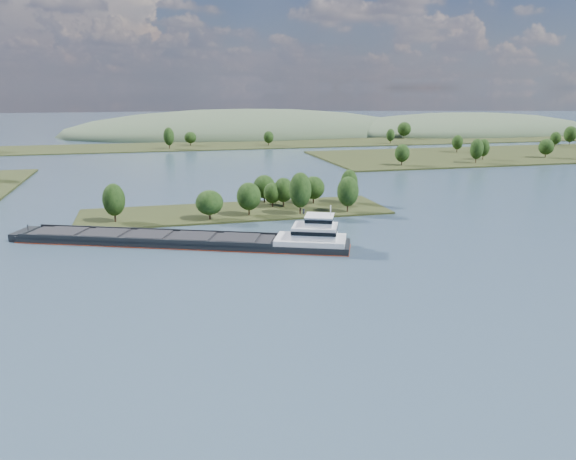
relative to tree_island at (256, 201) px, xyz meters
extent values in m
plane|color=#334659|center=(-6.42, -58.45, -3.83)|extent=(1800.00, 1800.00, 0.00)
cube|color=black|center=(-6.42, 1.55, -3.83)|extent=(100.00, 30.00, 1.20)
cylinder|color=black|center=(12.83, -8.54, -1.02)|extent=(0.50, 0.50, 4.42)
ellipsoid|color=black|center=(12.83, -8.54, 4.60)|extent=(7.18, 7.18, 11.37)
cylinder|color=black|center=(5.52, 12.48, -1.62)|extent=(0.50, 0.50, 3.20)
ellipsoid|color=black|center=(5.52, 12.48, 2.45)|extent=(7.79, 7.79, 8.23)
cylinder|color=black|center=(-3.34, -6.06, -1.51)|extent=(0.50, 0.50, 3.43)
ellipsoid|color=black|center=(-3.34, -6.06, 2.86)|extent=(7.83, 7.83, 8.83)
cylinder|color=black|center=(6.65, 4.37, -1.86)|extent=(0.50, 0.50, 2.74)
ellipsoid|color=black|center=(6.65, 4.37, 1.63)|extent=(6.10, 6.10, 7.04)
cylinder|color=black|center=(-16.09, -8.84, -1.74)|extent=(0.50, 0.50, 2.97)
ellipsoid|color=black|center=(-16.09, -8.84, 2.03)|extent=(8.56, 8.56, 7.63)
cylinder|color=black|center=(-44.18, -5.22, -1.30)|extent=(0.50, 0.50, 3.84)
ellipsoid|color=black|center=(-44.18, -5.22, 3.58)|extent=(6.71, 6.71, 9.88)
cylinder|color=black|center=(10.38, 4.06, -1.60)|extent=(0.50, 0.50, 3.26)
ellipsoid|color=black|center=(10.38, 4.06, 2.54)|extent=(6.79, 6.79, 8.37)
cylinder|color=black|center=(34.35, 5.19, -1.31)|extent=(0.50, 0.50, 3.84)
ellipsoid|color=black|center=(34.35, 5.19, 3.57)|extent=(6.12, 6.12, 9.87)
cylinder|color=black|center=(28.70, -8.98, -1.32)|extent=(0.50, 0.50, 3.81)
ellipsoid|color=black|center=(28.70, -8.98, 3.52)|extent=(7.05, 7.05, 9.79)
cylinder|color=black|center=(21.87, 6.96, -1.66)|extent=(0.50, 0.50, 3.13)
ellipsoid|color=black|center=(21.87, 6.96, 2.32)|extent=(7.86, 7.86, 8.05)
cube|color=black|center=(223.58, 121.55, -3.83)|extent=(320.00, 90.00, 1.60)
cylinder|color=black|center=(94.64, 89.66, -1.23)|extent=(0.50, 0.50, 3.58)
ellipsoid|color=black|center=(94.64, 89.66, 3.32)|extent=(7.75, 7.75, 9.21)
cylinder|color=black|center=(254.88, 158.03, -0.84)|extent=(0.50, 0.50, 4.38)
ellipsoid|color=black|center=(254.88, 158.03, 4.73)|extent=(8.78, 8.78, 11.26)
cylinder|color=black|center=(189.26, 99.62, -1.26)|extent=(0.50, 0.50, 3.54)
ellipsoid|color=black|center=(189.26, 99.62, 3.24)|extent=(8.54, 8.54, 9.09)
cylinder|color=black|center=(137.33, 88.69, -0.92)|extent=(0.50, 0.50, 4.22)
ellipsoid|color=black|center=(137.33, 88.69, 4.45)|extent=(7.17, 7.17, 10.85)
cylinder|color=black|center=(149.37, 100.71, -1.14)|extent=(0.50, 0.50, 3.78)
ellipsoid|color=black|center=(149.37, 100.71, 3.67)|extent=(6.62, 6.62, 9.72)
cylinder|color=black|center=(154.83, 137.55, -1.27)|extent=(0.50, 0.50, 3.51)
ellipsoid|color=black|center=(154.83, 137.55, 3.20)|extent=(6.79, 6.79, 9.04)
cylinder|color=black|center=(237.32, 151.07, -1.35)|extent=(0.50, 0.50, 3.35)
ellipsoid|color=black|center=(237.32, 151.07, 2.90)|extent=(7.10, 7.10, 8.61)
cube|color=black|center=(-6.42, 221.55, -3.83)|extent=(900.00, 60.00, 1.20)
cylinder|color=black|center=(138.57, 201.57, -1.48)|extent=(0.50, 0.50, 3.49)
ellipsoid|color=black|center=(138.57, 201.57, 2.96)|extent=(6.05, 6.05, 8.98)
cylinder|color=black|center=(-3.05, 223.78, -1.66)|extent=(0.50, 0.50, 3.13)
ellipsoid|color=black|center=(-3.05, 223.78, 2.31)|extent=(8.49, 8.49, 8.04)
cylinder|color=black|center=(165.92, 236.29, -1.07)|extent=(0.50, 0.50, 4.31)
ellipsoid|color=black|center=(165.92, 236.29, 4.42)|extent=(10.78, 10.78, 11.09)
cylinder|color=black|center=(50.19, 210.43, -1.59)|extent=(0.50, 0.50, 3.27)
ellipsoid|color=black|center=(50.19, 210.43, 2.57)|extent=(7.18, 7.18, 8.42)
cylinder|color=black|center=(-18.61, 204.53, -0.91)|extent=(0.50, 0.50, 4.63)
ellipsoid|color=black|center=(-18.61, 204.53, 4.99)|extent=(7.07, 7.07, 11.92)
ellipsoid|color=#3C4E35|center=(253.58, 291.55, -3.83)|extent=(260.00, 140.00, 36.00)
ellipsoid|color=#3C4E35|center=(53.58, 321.55, -3.83)|extent=(320.00, 160.00, 44.00)
cube|color=black|center=(-26.31, -33.02, -3.28)|extent=(85.55, 43.66, 2.42)
cube|color=maroon|center=(-26.31, -33.02, -3.77)|extent=(85.84, 43.94, 0.27)
cube|color=black|center=(-32.40, -24.69, -1.74)|extent=(63.22, 26.36, 0.88)
cube|color=black|center=(-36.50, -34.66, -1.74)|extent=(63.22, 26.36, 0.88)
cube|color=black|center=(-34.45, -29.68, -1.90)|extent=(64.79, 34.27, 0.33)
cube|color=black|center=(-56.82, -20.47, -1.57)|extent=(12.59, 12.11, 0.38)
cube|color=black|center=(-45.63, -25.07, -1.57)|extent=(12.59, 12.11, 0.38)
cube|color=black|center=(-34.45, -29.68, -1.57)|extent=(12.59, 12.11, 0.38)
cube|color=black|center=(-23.26, -34.28, -1.57)|extent=(12.59, 12.11, 0.38)
cube|color=black|center=(-12.07, -38.88, -1.57)|extent=(12.59, 12.11, 0.38)
cube|color=black|center=(-67.50, -16.07, -2.84)|extent=(6.82, 10.41, 2.20)
cylinder|color=black|center=(-66.48, -16.49, -1.30)|extent=(0.34, 0.34, 2.42)
cube|color=white|center=(5.22, -46.00, -1.41)|extent=(20.29, 16.46, 1.32)
cube|color=white|center=(6.23, -46.42, 0.79)|extent=(13.52, 12.32, 3.30)
cube|color=black|center=(6.23, -46.42, 1.23)|extent=(13.81, 12.61, 0.99)
cube|color=white|center=(7.25, -46.84, 3.65)|extent=(8.61, 8.61, 2.42)
cube|color=black|center=(7.25, -46.84, 4.09)|extent=(8.90, 8.90, 0.88)
cube|color=white|center=(7.25, -46.84, 4.97)|extent=(9.19, 9.19, 0.22)
cylinder|color=white|center=(9.79, -47.88, 6.29)|extent=(0.29, 0.29, 2.86)
cylinder|color=black|center=(4.44, -42.11, 5.19)|extent=(0.72, 0.72, 1.32)
camera|label=1|loc=(-34.04, -177.73, 36.01)|focal=35.00mm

